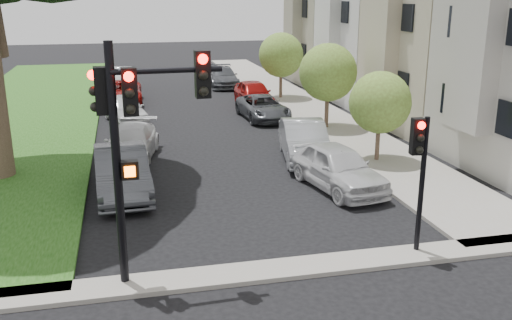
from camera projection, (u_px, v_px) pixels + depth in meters
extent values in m
plane|color=black|center=(309.00, 314.00, 12.14)|extent=(140.00, 140.00, 0.00)
cube|color=#19460D|center=(28.00, 111.00, 32.59)|extent=(8.00, 44.00, 0.12)
cube|color=#9D9C99|center=(292.00, 100.00, 36.01)|extent=(3.50, 44.00, 0.12)
cube|color=#9D9C99|center=(284.00, 269.00, 14.00)|extent=(60.00, 1.00, 0.12)
cube|color=#A79F94|center=(474.00, 54.00, 20.22)|extent=(0.70, 2.20, 5.50)
cube|color=black|center=(485.00, 25.00, 20.00)|extent=(0.08, 3.60, 6.00)
cube|color=tan|center=(456.00, 26.00, 27.92)|extent=(7.00, 7.40, 10.00)
cube|color=tan|center=(382.00, 38.00, 27.23)|extent=(0.70, 2.20, 5.50)
cube|color=black|center=(390.00, 16.00, 27.01)|extent=(0.08, 3.60, 6.00)
cube|color=#9C9C9C|center=(388.00, 19.00, 34.93)|extent=(7.00, 7.40, 10.00)
cube|color=#9C9C9C|center=(328.00, 28.00, 34.23)|extent=(0.70, 2.20, 5.50)
cube|color=black|center=(334.00, 11.00, 34.01)|extent=(0.08, 3.60, 6.00)
cube|color=gray|center=(343.00, 15.00, 41.93)|extent=(7.00, 7.40, 10.00)
cube|color=gray|center=(293.00, 22.00, 41.24)|extent=(0.70, 2.20, 5.50)
cube|color=black|center=(297.00, 8.00, 41.02)|extent=(0.08, 3.60, 6.00)
cylinder|color=#453227|center=(378.00, 141.00, 22.76)|extent=(0.17, 0.17, 1.75)
sphere|color=#5D6F2A|center=(380.00, 102.00, 22.32)|extent=(2.45, 2.45, 2.45)
cylinder|color=#453227|center=(327.00, 109.00, 28.29)|extent=(0.20, 0.20, 2.02)
sphere|color=#5D6F2A|center=(328.00, 72.00, 27.78)|extent=(2.83, 2.83, 2.83)
cylinder|color=#453227|center=(281.00, 83.00, 36.32)|extent=(0.20, 0.20, 2.00)
sphere|color=#5D6F2A|center=(281.00, 55.00, 35.81)|extent=(2.80, 2.80, 2.80)
cylinder|color=black|center=(117.00, 170.00, 12.58)|extent=(0.20, 0.20, 5.64)
cylinder|color=black|center=(167.00, 70.00, 12.22)|extent=(2.39, 0.21, 0.13)
cube|color=black|center=(130.00, 92.00, 12.17)|extent=(0.34, 0.29, 1.03)
cube|color=black|center=(203.00, 74.00, 12.42)|extent=(0.34, 0.29, 1.03)
cube|color=black|center=(101.00, 91.00, 12.29)|extent=(0.29, 0.34, 1.03)
sphere|color=#FF0C05|center=(129.00, 77.00, 11.92)|extent=(0.22, 0.22, 0.22)
sphere|color=black|center=(131.00, 109.00, 12.11)|extent=(0.22, 0.22, 0.22)
cube|color=black|center=(130.00, 170.00, 12.64)|extent=(0.39, 0.28, 0.41)
cube|color=#FF5905|center=(130.00, 172.00, 12.49)|extent=(0.24, 0.03, 0.24)
cylinder|color=black|center=(421.00, 187.00, 14.48)|extent=(0.15, 0.15, 3.66)
cube|color=black|center=(417.00, 136.00, 14.04)|extent=(0.31, 0.28, 0.92)
sphere|color=#FF0C05|center=(421.00, 126.00, 13.82)|extent=(0.19, 0.19, 0.19)
imported|color=silver|center=(337.00, 167.00, 19.72)|extent=(2.62, 4.82, 1.56)
imported|color=#999BA0|center=(304.00, 141.00, 23.16)|extent=(2.48, 5.02, 1.58)
imported|color=#3F4247|center=(263.00, 107.00, 30.64)|extent=(2.36, 4.68, 1.27)
imported|color=maroon|center=(254.00, 94.00, 34.08)|extent=(1.87, 4.52, 1.53)
imported|color=#3F4247|center=(223.00, 77.00, 41.13)|extent=(2.26, 4.98, 1.41)
imported|color=#3F4247|center=(122.00, 172.00, 19.12)|extent=(1.97, 4.98, 1.61)
imported|color=silver|center=(131.00, 143.00, 23.21)|extent=(2.78, 4.99, 1.37)
imported|color=silver|center=(125.00, 109.00, 29.83)|extent=(2.54, 4.53, 1.46)
imported|color=maroon|center=(123.00, 92.00, 35.02)|extent=(2.39, 4.98, 1.37)
imported|color=silver|center=(119.00, 79.00, 39.47)|extent=(2.25, 4.94, 1.57)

